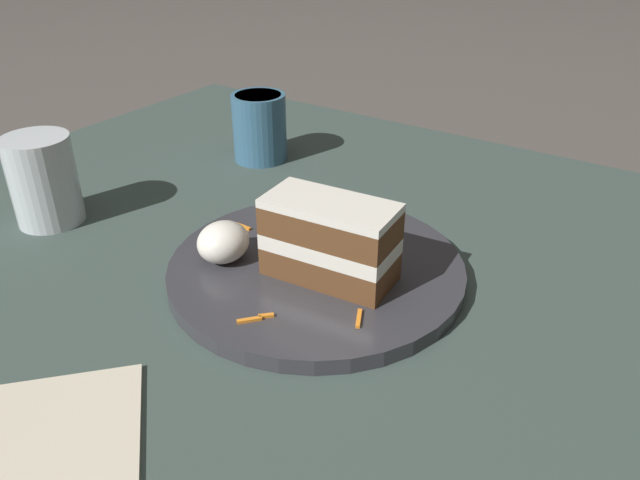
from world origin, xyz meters
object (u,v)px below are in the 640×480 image
at_px(orange_garnish, 287,214).
at_px(drinking_glass, 45,186).
at_px(plate, 320,271).
at_px(cream_dollop, 223,242).
at_px(coffee_mug, 259,125).
at_px(cake_slice, 330,240).

relative_size(orange_garnish, drinking_glass, 0.58).
relative_size(plate, cream_dollop, 5.41).
height_order(cream_dollop, coffee_mug, coffee_mug).
relative_size(cream_dollop, coffee_mug, 0.58).
bearing_deg(coffee_mug, orange_garnish, 46.73).
bearing_deg(plate, cake_slice, 58.28).
relative_size(cake_slice, coffee_mug, 1.36).
xyz_separation_m(orange_garnish, drinking_glass, (0.15, -0.25, 0.03)).
bearing_deg(plate, drinking_glass, -77.28).
height_order(plate, drinking_glass, drinking_glass).
xyz_separation_m(plate, cake_slice, (0.01, 0.02, 0.05)).
relative_size(cream_dollop, drinking_glass, 0.53).
distance_m(drinking_glass, coffee_mug, 0.31).
relative_size(plate, drinking_glass, 2.87).
bearing_deg(drinking_glass, plate, 102.72).
height_order(cake_slice, drinking_glass, drinking_glass).
bearing_deg(coffee_mug, cake_slice, 49.84).
xyz_separation_m(cake_slice, cream_dollop, (0.04, -0.11, -0.02)).
xyz_separation_m(orange_garnish, coffee_mug, (-0.15, -0.16, 0.03)).
bearing_deg(coffee_mug, plate, 49.26).
distance_m(plate, cream_dollop, 0.11).
xyz_separation_m(cake_slice, coffee_mug, (-0.23, -0.28, -0.00)).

